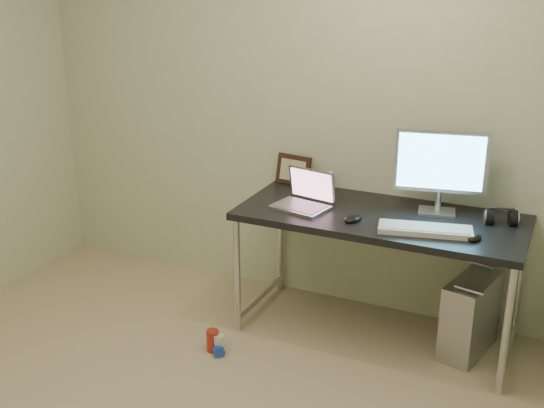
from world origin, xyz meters
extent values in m
cube|color=beige|center=(0.00, 1.75, 1.25)|extent=(3.50, 0.02, 2.50)
cube|color=black|center=(0.68, 1.41, 0.73)|extent=(1.57, 0.69, 0.04)
cylinder|color=silver|center=(-0.06, 1.10, 0.35)|extent=(0.04, 0.04, 0.71)
cylinder|color=silver|center=(-0.06, 1.71, 0.35)|extent=(0.04, 0.04, 0.71)
cylinder|color=silver|center=(1.42, 1.10, 0.35)|extent=(0.04, 0.04, 0.71)
cylinder|color=silver|center=(1.42, 1.71, 0.35)|extent=(0.04, 0.04, 0.71)
cylinder|color=silver|center=(-0.06, 1.41, 0.08)|extent=(0.04, 0.61, 0.04)
cylinder|color=silver|center=(1.42, 1.41, 0.08)|extent=(0.04, 0.61, 0.04)
cube|color=#AAABAE|center=(1.21, 1.45, 0.22)|extent=(0.28, 0.46, 0.44)
cylinder|color=#BCBAC3|center=(1.21, 1.27, 0.46)|extent=(0.16, 0.06, 0.02)
cylinder|color=#BCBAC3|center=(1.21, 1.62, 0.46)|extent=(0.16, 0.06, 0.02)
cylinder|color=black|center=(1.16, 1.70, 0.40)|extent=(0.01, 0.16, 0.69)
cylinder|color=black|center=(1.25, 1.68, 0.38)|extent=(0.02, 0.11, 0.71)
cylinder|color=#A92819|center=(-0.09, 0.85, 0.06)|extent=(0.08, 0.08, 0.13)
cylinder|color=silver|center=(-0.05, 0.84, 0.05)|extent=(0.07, 0.07, 0.11)
cylinder|color=blue|center=(-0.05, 0.84, 0.03)|extent=(0.12, 0.13, 0.06)
cube|color=#BCBAC3|center=(0.24, 1.31, 0.76)|extent=(0.34, 0.27, 0.02)
cube|color=gray|center=(0.24, 1.31, 0.77)|extent=(0.29, 0.22, 0.00)
cube|color=gray|center=(0.26, 1.42, 0.86)|extent=(0.30, 0.10, 0.19)
cube|color=#774959|center=(0.26, 1.41, 0.86)|extent=(0.27, 0.09, 0.17)
cube|color=#BCBAC3|center=(0.96, 1.56, 0.76)|extent=(0.22, 0.18, 0.01)
cylinder|color=#BCBAC3|center=(0.96, 1.58, 0.82)|extent=(0.03, 0.03, 0.11)
cube|color=#BCBAC3|center=(0.96, 1.57, 1.05)|extent=(0.50, 0.13, 0.35)
cube|color=#63CBFF|center=(0.96, 1.55, 1.05)|extent=(0.45, 0.09, 0.30)
cube|color=silver|center=(0.96, 1.25, 0.76)|extent=(0.50, 0.25, 0.03)
ellipsoid|color=black|center=(1.21, 1.26, 0.77)|extent=(0.09, 0.11, 0.03)
ellipsoid|color=black|center=(0.57, 1.25, 0.77)|extent=(0.10, 0.14, 0.04)
cylinder|color=black|center=(1.24, 1.54, 0.78)|extent=(0.06, 0.11, 0.10)
cylinder|color=black|center=(1.36, 1.54, 0.78)|extent=(0.06, 0.11, 0.10)
cube|color=black|center=(1.30, 1.54, 0.83)|extent=(0.13, 0.05, 0.01)
cube|color=black|center=(0.03, 1.70, 0.84)|extent=(0.24, 0.10, 0.19)
cylinder|color=silver|center=(0.28, 1.69, 0.79)|extent=(0.01, 0.01, 0.09)
cylinder|color=silver|center=(0.28, 1.69, 0.85)|extent=(0.04, 0.04, 0.04)
camera|label=1|loc=(1.61, -2.03, 2.08)|focal=45.00mm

